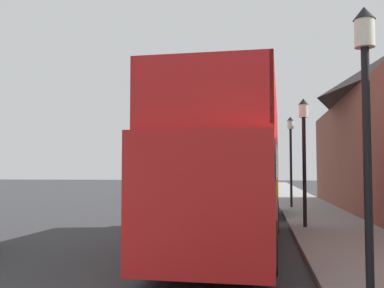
# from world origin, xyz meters

# --- Properties ---
(ground_plane) EXTENTS (144.00, 144.00, 0.00)m
(ground_plane) POSITION_xyz_m (0.00, 21.00, 0.00)
(ground_plane) COLOR #333335
(sidewalk) EXTENTS (3.03, 108.00, 0.14)m
(sidewalk) POSITION_xyz_m (6.80, 18.00, 0.07)
(sidewalk) COLOR gray
(sidewalk) RESTS_ON ground_plane
(tour_bus) EXTENTS (2.93, 10.00, 4.12)m
(tour_bus) POSITION_xyz_m (3.47, 8.62, 1.81)
(tour_bus) COLOR red
(tour_bus) RESTS_ON ground_plane
(parked_car_ahead_of_bus) EXTENTS (1.98, 4.31, 1.32)m
(parked_car_ahead_of_bus) POSITION_xyz_m (4.13, 17.24, 0.62)
(parked_car_ahead_of_bus) COLOR black
(parked_car_ahead_of_bus) RESTS_ON ground_plane
(lamp_post_nearest) EXTENTS (0.35, 0.35, 4.59)m
(lamp_post_nearest) POSITION_xyz_m (5.98, 3.80, 3.31)
(lamp_post_nearest) COLOR black
(lamp_post_nearest) RESTS_ON sidewalk
(lamp_post_second) EXTENTS (0.35, 0.35, 4.46)m
(lamp_post_second) POSITION_xyz_m (5.79, 12.35, 3.24)
(lamp_post_second) COLOR black
(lamp_post_second) RESTS_ON sidewalk
(lamp_post_third) EXTENTS (0.35, 0.35, 4.84)m
(lamp_post_third) POSITION_xyz_m (5.89, 20.91, 3.47)
(lamp_post_third) COLOR black
(lamp_post_third) RESTS_ON sidewalk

